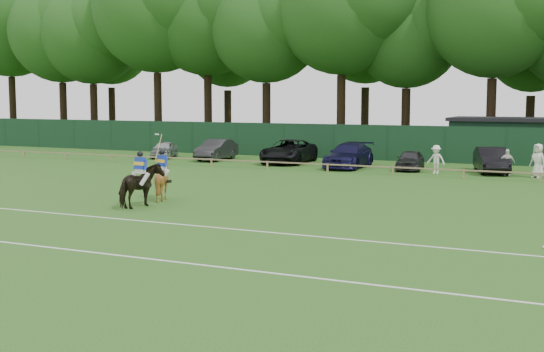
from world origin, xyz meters
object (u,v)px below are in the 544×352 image
Objects in this scene: spectator_mid at (507,162)px; suv_black at (289,151)px; sedan_grey at (216,150)px; horse_dark at (141,186)px; horse_chestnut at (162,181)px; sedan_navy at (349,156)px; estate_black at (491,160)px; polo_ball at (544,247)px; utility_shed at (513,139)px; spectator_right at (538,161)px; spectator_left at (436,159)px; hatch_grey at (410,160)px; sedan_silver at (164,149)px.

suv_black is at bearing 155.87° from spectator_mid.
horse_dark is at bearing -73.11° from sedan_grey.
horse_chestnut reaches higher than sedan_navy.
estate_black is 50.59× the size of polo_ball.
horse_chestnut is 28.42m from utility_shed.
spectator_right reaches higher than sedan_navy.
spectator_left reaches higher than spectator_mid.
polo_ball is (13.49, -20.81, -0.73)m from sedan_navy.
spectator_right reaches higher than hatch_grey.
utility_shed reaches higher than polo_ball.
suv_black is at bearing 162.74° from sedan_navy.
spectator_mid is (3.88, 0.63, -0.08)m from spectator_left.
spectator_right is 0.23× the size of utility_shed.
hatch_grey is at bearing 114.57° from polo_ball.
estate_black is at bearing 113.41° from spectator_mid.
spectator_right is 21.04× the size of polo_ball.
polo_ball is (15.50, -1.44, -0.83)m from horse_dark.
suv_black is at bearing 165.89° from hatch_grey.
hatch_grey is 7.54m from spectator_right.
spectator_left is at bearing -26.68° from sedan_silver.
hatch_grey reaches higher than polo_ball.
sedan_silver is 0.82× the size of sedan_grey.
horse_chestnut is 0.36× the size of estate_black.
horse_chestnut is 19.91m from sedan_grey.
suv_black is 63.43× the size of polo_ball.
sedan_navy is 3.51× the size of spectator_mid.
spectator_mid is at bearing -161.33° from spectator_right.
sedan_silver is at bearing -36.67° from horse_chestnut.
sedan_grey reaches higher than sedan_silver.
horse_dark is at bearing -95.10° from spectator_right.
horse_chestnut is at bearing 166.99° from polo_ball.
sedan_grey is 16.29m from spectator_left.
utility_shed reaches higher than spectator_right.
utility_shed is (19.06, 7.79, 0.81)m from sedan_grey.
sedan_navy reaches higher than estate_black.
spectator_right is at bearing -110.92° from horse_chestnut.
sedan_navy is at bearing -11.67° from sedan_grey.
horse_chestnut reaches higher than sedan_silver.
suv_black is 3.77× the size of spectator_mid.
suv_black is at bearing 175.58° from spectator_left.
polo_ball is (9.59, -20.98, -0.57)m from hatch_grey.
spectator_mid is at bearing -67.09° from estate_black.
spectator_right is at bearing -7.20° from sedan_navy.
utility_shed is (-4.75, 29.79, 1.49)m from polo_ball.
suv_black is (-2.25, 18.37, -0.02)m from horse_chestnut.
polo_ball is at bearing -96.28° from spectator_mid.
utility_shed is at bearing -93.70° from horse_chestnut.
spectator_right is (11.35, -0.92, 0.17)m from sedan_navy.
utility_shed is (11.22, 26.10, 0.72)m from horse_chestnut.
sedan_grey is at bearing 137.28° from polo_ball.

